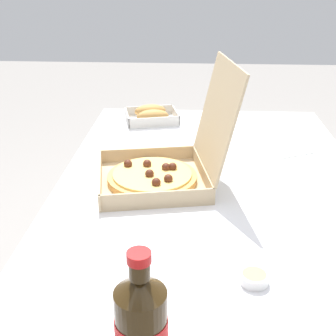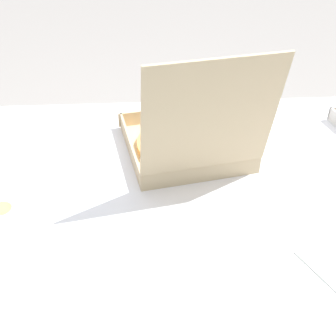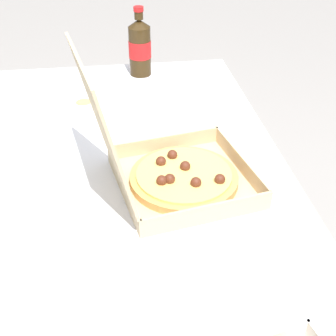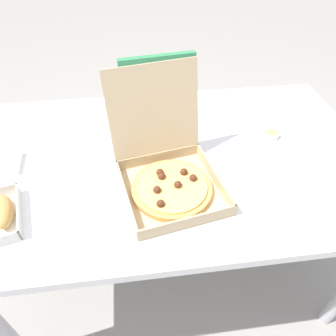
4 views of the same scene
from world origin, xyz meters
name	(u,v)px [view 4 (image 4 of 4)]	position (x,y,z in m)	size (l,w,h in m)	color
ground_plane	(172,262)	(0.00, 0.00, 0.00)	(10.00, 10.00, 0.00)	gray
dining_table	(174,171)	(0.00, 0.00, 0.63)	(1.39, 0.85, 0.70)	white
chair	(154,109)	(-0.02, 0.66, 0.48)	(0.45, 0.45, 0.83)	#338451
pizza_box_open	(169,174)	(-0.04, -0.14, 0.75)	(0.35, 0.40, 0.33)	tan
paper_menu	(81,125)	(-0.33, 0.23, 0.71)	(0.21, 0.15, 0.00)	white
napkin_pile	(4,164)	(-0.57, 0.02, 0.71)	(0.11, 0.11, 0.02)	white
dipping_sauce_cup	(272,134)	(0.38, 0.06, 0.72)	(0.06, 0.06, 0.02)	white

